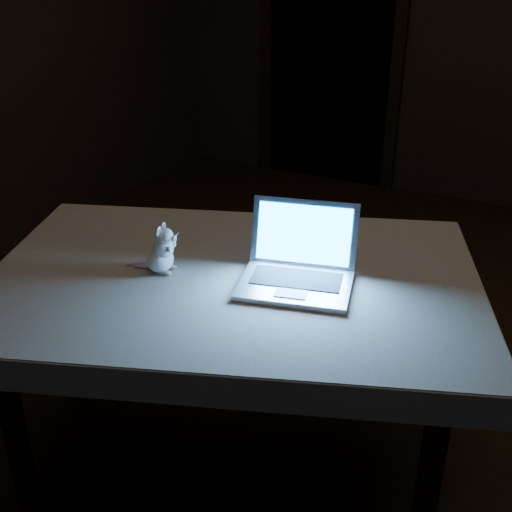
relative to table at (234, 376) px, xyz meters
The scene contains 7 objects.
floor 0.62m from the table, 57.14° to the left, with size 5.00×5.00×0.00m, color black.
back_wall 3.08m from the table, 84.71° to the left, with size 4.50×0.04×2.60m, color black.
doorway 3.11m from the table, 105.87° to the left, with size 1.06×0.36×2.13m, color black, non-canonical shape.
table is the anchor object (origin of this frame).
tablecloth 0.33m from the table, 119.65° to the left, with size 1.46×0.97×0.09m, color #C0B2A1, non-canonical shape.
laptop 0.52m from the table, ahead, with size 0.32×0.28×0.22m, color #B1B1B6, non-canonical shape.
plush_mouse 0.50m from the table, 159.06° to the right, with size 0.11×0.11×0.15m, color white, non-canonical shape.
Camera 1 is at (0.57, -1.89, 1.64)m, focal length 45.00 mm.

